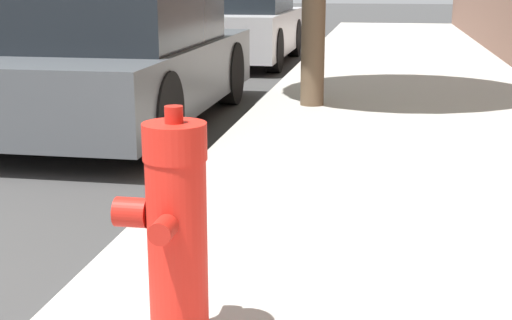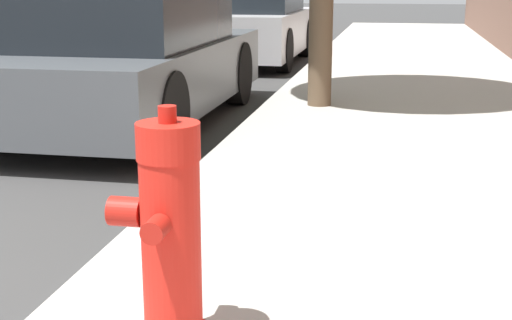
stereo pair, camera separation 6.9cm
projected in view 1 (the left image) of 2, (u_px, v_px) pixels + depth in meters
fire_hydrant at (176, 240)px, 2.53m from camera, size 0.39×0.41×0.89m
parked_car_near at (123, 60)px, 7.00m from camera, size 1.75×4.25×1.32m
parked_car_mid at (238, 22)px, 12.16m from camera, size 1.82×3.88×1.45m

